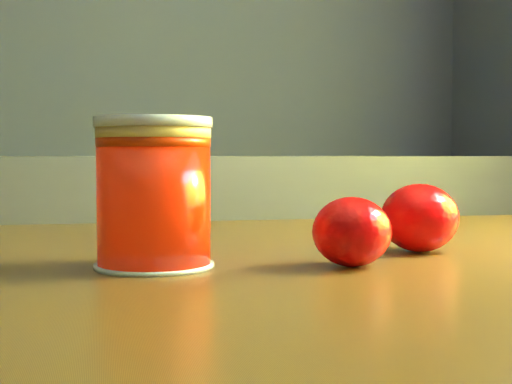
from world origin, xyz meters
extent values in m
cube|color=brown|center=(0.76, 0.16, 0.80)|extent=(1.13, 0.82, 0.04)
cylinder|color=red|center=(0.56, 0.18, 0.87)|extent=(0.09, 0.09, 0.10)
cylinder|color=#F4CC63|center=(0.56, 0.18, 0.92)|extent=(0.09, 0.09, 0.01)
cylinder|color=silver|center=(0.56, 0.18, 0.93)|extent=(0.09, 0.09, 0.01)
ellipsoid|color=red|center=(0.71, 0.15, 0.84)|extent=(0.08, 0.08, 0.05)
ellipsoid|color=red|center=(0.80, 0.21, 0.85)|extent=(0.08, 0.08, 0.06)
camera|label=1|loc=(0.49, -0.36, 0.90)|focal=50.00mm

